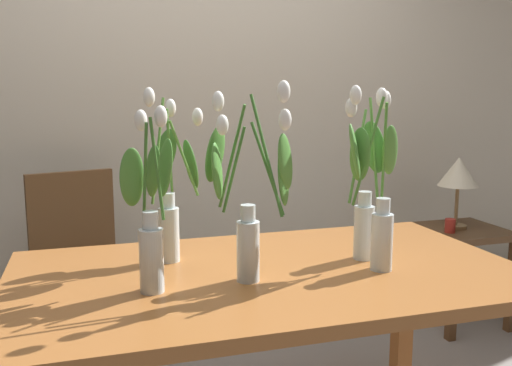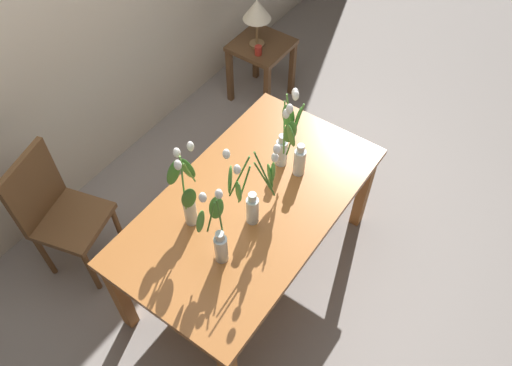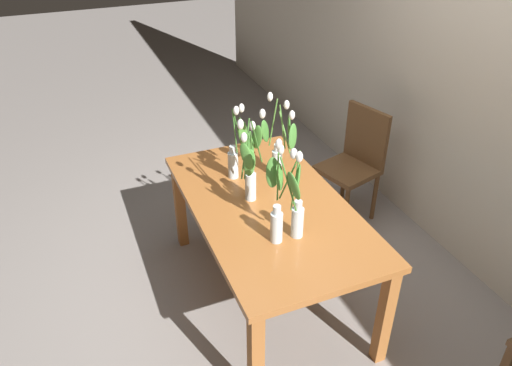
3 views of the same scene
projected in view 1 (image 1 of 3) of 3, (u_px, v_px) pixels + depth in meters
room_wall_rear at (185, 83)px, 3.05m from camera, size 9.00×0.10×2.70m
dining_table at (269, 297)px, 1.75m from camera, size 1.60×0.90×0.74m
tulip_vase_0 at (367, 203)px, 1.80m from camera, size 0.21×0.16×0.57m
tulip_vase_1 at (170, 198)px, 1.80m from camera, size 0.21×0.23×0.57m
tulip_vase_2 at (377, 207)px, 1.72m from camera, size 0.20×0.17×0.58m
tulip_vase_3 at (249, 202)px, 1.59m from camera, size 0.27×0.22×0.59m
tulip_vase_4 at (151, 227)px, 1.53m from camera, size 0.16×0.13×0.52m
dining_chair at (80, 260)px, 2.55m from camera, size 0.49×0.49×0.93m
side_table at (462, 249)px, 3.08m from camera, size 0.44×0.44×0.55m
table_lamp at (458, 174)px, 3.02m from camera, size 0.22×0.22×0.40m
pillar_candle at (450, 226)px, 2.96m from camera, size 0.06×0.06×0.07m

